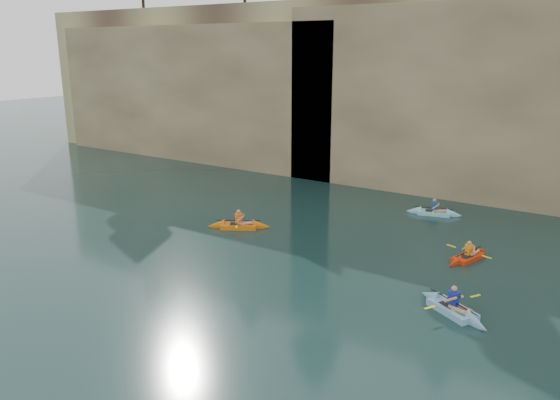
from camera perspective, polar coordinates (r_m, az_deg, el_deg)
The scene contains 10 objects.
ground at distance 15.74m, azimuth -10.01°, elevation -17.53°, with size 160.00×160.00×0.00m, color black.
cliff at distance 40.57m, azimuth 20.34°, elevation 11.09°, with size 70.00×16.00×12.00m, color tan.
cliff_slab_west at distance 43.50m, azimuth -9.37°, elevation 11.13°, with size 26.00×2.40×10.56m, color tan.
cliff_slab_center at distance 32.95m, azimuth 20.65°, elevation 9.70°, with size 24.00×2.40×11.40m, color tan.
sea_cave_west at distance 42.08m, azimuth -7.75°, elevation 6.55°, with size 4.50×1.00×4.00m, color black.
sea_cave_center at distance 34.76m, azimuth 10.09°, elevation 3.87°, with size 3.50×1.00×3.20m, color black.
kayaker_orange at distance 26.82m, azimuth -4.32°, elevation -2.67°, with size 3.01×2.21×1.18m.
kayaker_ltblue_near at distance 19.43m, azimuth 17.57°, elevation -10.77°, with size 3.01×2.21×1.21m.
kayaker_red_far at distance 24.20m, azimuth 19.05°, elevation -5.63°, with size 2.00×2.87×1.03m.
kayaker_ltblue_mid at distance 30.01m, azimuth 15.76°, elevation -1.25°, with size 2.96×2.13×1.09m.
Camera 1 is at (9.28, -9.41, 8.55)m, focal length 35.00 mm.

